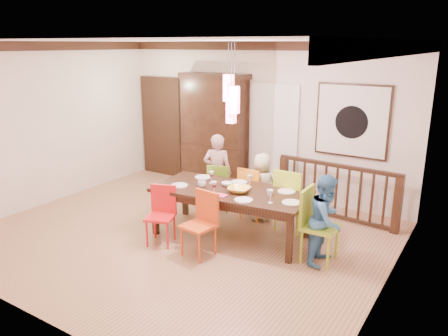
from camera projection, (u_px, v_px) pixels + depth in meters
The scene contains 37 objects.
floor at pixel (181, 235), 6.75m from camera, with size 6.00×6.00×0.00m, color #8F6445.
ceiling at pixel (175, 41), 5.95m from camera, with size 6.00×6.00×0.00m, color white.
wall_back at pixel (259, 120), 8.38m from camera, with size 6.00×6.00×0.00m, color beige.
wall_left at pixel (47, 124), 7.90m from camera, with size 5.00×5.00×0.00m, color beige.
wall_right at pixel (393, 177), 4.81m from camera, with size 5.00×5.00×0.00m, color beige.
crown_molding at pixel (175, 47), 5.98m from camera, with size 6.00×5.00×0.16m, color black, non-canonical shape.
panel_door at pixel (162, 128), 9.69m from camera, with size 1.04×0.07×2.24m, color black.
white_doorway at pixel (274, 143), 8.28m from camera, with size 0.97×0.05×2.22m, color silver.
painting at pixel (352, 121), 7.38m from camera, with size 1.25×0.06×1.25m.
pendant_cluster at pixel (231, 99), 6.18m from camera, with size 0.27×0.21×1.14m.
dining_table at pixel (231, 194), 6.58m from camera, with size 2.42×1.30×0.75m.
chair_far_left at pixel (221, 183), 7.67m from camera, with size 0.49×0.49×0.86m.
chair_far_mid at pixel (254, 189), 7.29m from camera, with size 0.43×0.43×0.90m.
chair_far_right at pixel (292, 195), 6.81m from camera, with size 0.46×0.46×1.01m.
chair_near_left at pixel (160, 212), 6.36m from camera, with size 0.50×0.50×0.86m.
chair_near_mid at pixel (198, 221), 5.99m from camera, with size 0.46×0.46×0.90m.
chair_end_right at pixel (321, 221), 5.82m from camera, with size 0.47×0.47×1.01m.
china_hutch at pixel (215, 132), 8.75m from camera, with size 1.46×0.46×2.31m.
balustrade at pixel (336, 190), 7.28m from camera, with size 2.12×0.22×0.96m.
person_far_left at pixel (217, 173), 7.62m from camera, with size 0.50×0.33×1.38m, color #CE9D9D.
person_far_mid at pixel (262, 187), 7.22m from camera, with size 0.56×0.37×1.15m, color #C0BD91.
person_end_right at pixel (326, 220), 5.77m from camera, with size 0.60×0.47×1.23m, color teal.
serving_bowl at pixel (239, 190), 6.42m from camera, with size 0.33×0.33×0.08m, color yellow.
small_bowl at pixel (227, 184), 6.71m from camera, with size 0.17×0.17×0.05m, color white.
cup_left at pixel (202, 184), 6.66m from camera, with size 0.12×0.12×0.10m, color silver.
cup_right at pixel (270, 192), 6.29m from camera, with size 0.09×0.09×0.08m, color silver.
plate_far_left at pixel (203, 177), 7.14m from camera, with size 0.26×0.26×0.01m, color white.
plate_far_mid at pixel (239, 182), 6.88m from camera, with size 0.26×0.26×0.01m, color white.
plate_far_right at pixel (286, 191), 6.44m from camera, with size 0.26×0.26×0.01m, color white.
plate_near_left at pixel (179, 185), 6.72m from camera, with size 0.26×0.26×0.01m, color white.
plate_near_mid at pixel (244, 200), 6.09m from camera, with size 0.26×0.26×0.01m, color white.
plate_end_right at pixel (292, 203), 5.99m from camera, with size 0.26×0.26×0.01m, color white.
wine_glass_a at pixel (212, 177), 6.83m from camera, with size 0.08×0.08×0.19m, color #590C19, non-canonical shape.
wine_glass_b at pixel (249, 181), 6.63m from camera, with size 0.08×0.08×0.19m, color silver, non-canonical shape.
wine_glass_c at pixel (214, 188), 6.33m from camera, with size 0.08×0.08×0.19m, color #590C19, non-canonical shape.
wine_glass_d at pixel (271, 196), 5.97m from camera, with size 0.08×0.08×0.19m, color silver, non-canonical shape.
napkin at pixel (221, 195), 6.27m from camera, with size 0.18×0.14×0.01m, color #D83359.
Camera 1 is at (3.89, -4.88, 2.86)m, focal length 35.00 mm.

